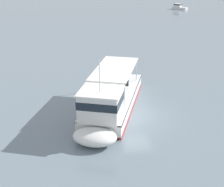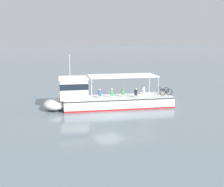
{
  "view_description": "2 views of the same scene",
  "coord_description": "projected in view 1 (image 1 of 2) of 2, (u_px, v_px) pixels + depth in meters",
  "views": [
    {
      "loc": [
        22.87,
        -7.2,
        11.42
      ],
      "look_at": [
        -1.5,
        -1.53,
        1.4
      ],
      "focal_mm": 54.35,
      "sensor_mm": 36.0,
      "label": 1
    },
    {
      "loc": [
        14.55,
        20.98,
        6.8
      ],
      "look_at": [
        -1.5,
        -1.53,
        1.4
      ],
      "focal_mm": 45.42,
      "sensor_mm": 36.0,
      "label": 2
    }
  ],
  "objects": [
    {
      "name": "ground_plane",
      "position": [
        135.0,
        115.0,
        26.43
      ],
      "size": [
        400.0,
        400.0,
        0.0
      ],
      "primitive_type": "plane",
      "color": "slate"
    },
    {
      "name": "motorboat_far_left",
      "position": [
        179.0,
        7.0,
        81.03
      ],
      "size": [
        3.66,
        3.2,
        1.26
      ],
      "color": "white",
      "rests_on": "ground"
    },
    {
      "name": "ferry_main",
      "position": [
        109.0,
        103.0,
        26.16
      ],
      "size": [
        12.83,
        8.13,
        5.32
      ],
      "color": "white",
      "rests_on": "ground"
    }
  ]
}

